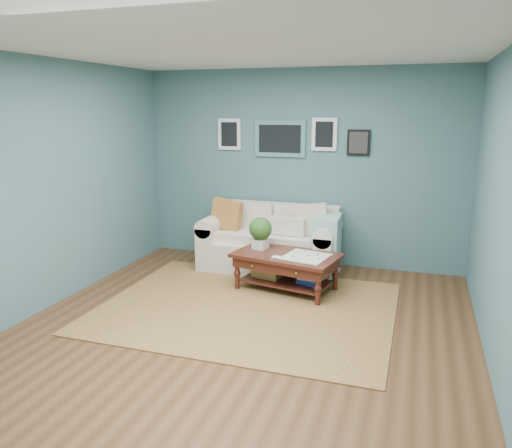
% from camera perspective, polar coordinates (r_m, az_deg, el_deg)
% --- Properties ---
extents(room_shell, '(5.00, 5.02, 2.70)m').
position_cam_1_polar(room_shell, '(4.69, -1.77, 3.19)').
color(room_shell, brown).
rests_on(room_shell, ground).
extents(area_rug, '(3.17, 2.53, 0.01)m').
position_cam_1_polar(area_rug, '(5.63, -1.01, -9.46)').
color(area_rug, brown).
rests_on(area_rug, ground).
extents(loveseat, '(1.89, 0.86, 0.97)m').
position_cam_1_polar(loveseat, '(6.79, 2.28, -2.01)').
color(loveseat, beige).
rests_on(loveseat, ground).
extents(coffee_table, '(1.34, 0.94, 0.85)m').
position_cam_1_polar(coffee_table, '(6.07, 2.97, -4.03)').
color(coffee_table, black).
rests_on(coffee_table, ground).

